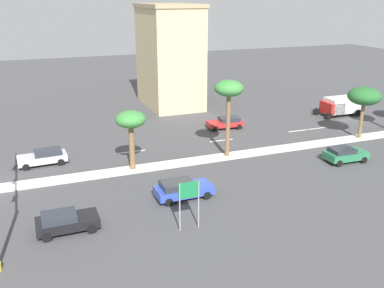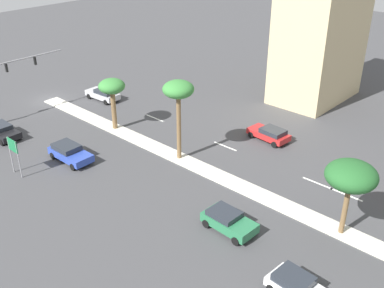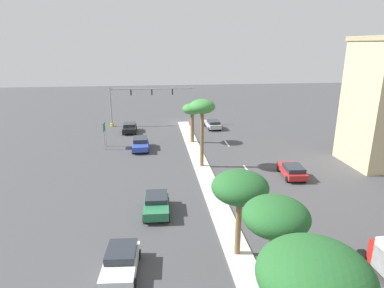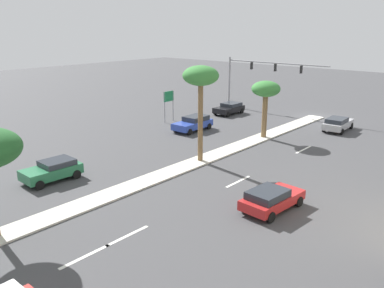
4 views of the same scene
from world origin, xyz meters
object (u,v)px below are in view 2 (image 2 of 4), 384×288
at_px(palm_tree_mid, 351,176).
at_px(sedan_white_right, 298,287).
at_px(palm_tree_near, 112,88).
at_px(sedan_blue_leading, 70,153).
at_px(directional_road_sign, 13,149).
at_px(palm_tree_far, 178,92).
at_px(sedan_green_far, 228,221).
at_px(sedan_black_outboard, 2,131).
at_px(sedan_silver_center, 103,94).
at_px(commercial_building, 320,41).
at_px(sedan_red_left, 270,134).

height_order(palm_tree_mid, sedan_white_right, palm_tree_mid).
relative_size(palm_tree_near, sedan_blue_leading, 1.20).
bearing_deg(directional_road_sign, palm_tree_far, 144.12).
height_order(sedan_white_right, sedan_green_far, sedan_green_far).
bearing_deg(sedan_green_far, sedan_black_outboard, -81.97).
height_order(directional_road_sign, palm_tree_near, palm_tree_near).
relative_size(palm_tree_near, sedan_silver_center, 1.20).
height_order(commercial_building, sedan_white_right, commercial_building).
distance_m(commercial_building, sedan_green_far, 29.53).
relative_size(sedan_blue_leading, sedan_silver_center, 1.00).
distance_m(palm_tree_far, sedan_red_left, 11.40).
distance_m(directional_road_sign, commercial_building, 35.72).
bearing_deg(palm_tree_near, sedan_blue_leading, 17.41).
bearing_deg(sedan_red_left, sedan_black_outboard, -48.87).
relative_size(palm_tree_far, sedan_black_outboard, 1.82).
xyz_separation_m(palm_tree_near, sedan_blue_leading, (7.12, 2.23, -3.79)).
bearing_deg(sedan_green_far, commercial_building, -162.95).
relative_size(palm_tree_far, sedan_green_far, 1.85).
bearing_deg(directional_road_sign, palm_tree_near, -174.81).
bearing_deg(palm_tree_mid, sedan_red_left, -126.46).
bearing_deg(palm_tree_near, commercial_building, 153.63).
relative_size(directional_road_sign, sedan_red_left, 0.80).
bearing_deg(sedan_green_far, palm_tree_near, -105.34).
bearing_deg(palm_tree_mid, directional_road_sign, -64.89).
xyz_separation_m(palm_tree_mid, sedan_red_left, (-8.99, -12.16, -4.05)).
height_order(sedan_silver_center, sedan_black_outboard, sedan_silver_center).
xyz_separation_m(commercial_building, sedan_blue_leading, (29.35, -8.79, -6.28)).
xyz_separation_m(directional_road_sign, palm_tree_near, (-11.77, -1.07, 2.06)).
bearing_deg(sedan_red_left, commercial_building, -169.15).
height_order(palm_tree_near, palm_tree_mid, palm_tree_mid).
xyz_separation_m(commercial_building, sedan_black_outboard, (31.29, -17.85, -6.33)).
bearing_deg(sedan_red_left, directional_road_sign, -31.36).
height_order(sedan_green_far, sedan_red_left, sedan_green_far).
relative_size(sedan_silver_center, sedan_red_left, 1.04).
height_order(palm_tree_mid, sedan_green_far, palm_tree_mid).
height_order(palm_tree_near, sedan_white_right, palm_tree_near).
distance_m(commercial_building, palm_tree_near, 24.94).
xyz_separation_m(sedan_white_right, sedan_black_outboard, (1.44, -33.40, -0.01)).
xyz_separation_m(sedan_white_right, sedan_green_far, (-2.28, -7.09, 0.02)).
height_order(commercial_building, sedan_silver_center, commercial_building).
relative_size(palm_tree_mid, sedan_red_left, 1.31).
bearing_deg(palm_tree_mid, palm_tree_far, -90.38).
distance_m(directional_road_sign, sedan_blue_leading, 5.10).
relative_size(sedan_green_far, sedan_blue_leading, 0.90).
xyz_separation_m(palm_tree_near, sedan_green_far, (5.34, 19.48, -3.82)).
bearing_deg(sedan_blue_leading, sedan_black_outboard, -77.93).
xyz_separation_m(directional_road_sign, sedan_white_right, (-4.15, 25.51, -1.77)).
distance_m(sedan_blue_leading, sedan_silver_center, 15.02).
xyz_separation_m(sedan_green_far, sedan_silver_center, (-9.66, -27.00, -0.01)).
height_order(directional_road_sign, sedan_red_left, directional_road_sign).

